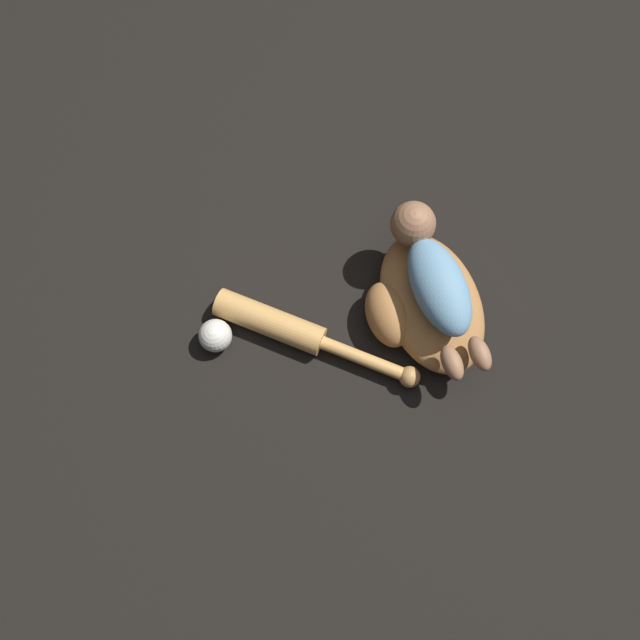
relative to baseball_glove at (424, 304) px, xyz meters
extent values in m
plane|color=black|center=(-0.02, 0.04, -0.05)|extent=(6.00, 6.00, 0.00)
ellipsoid|color=#A8703D|center=(-0.01, -0.02, 0.00)|extent=(0.38, 0.31, 0.09)
ellipsoid|color=#A8703D|center=(0.03, 0.07, 0.00)|extent=(0.17, 0.14, 0.09)
ellipsoid|color=#6693B2|center=(-0.01, -0.02, 0.09)|extent=(0.24, 0.18, 0.09)
sphere|color=#936647|center=(0.13, -0.07, 0.09)|extent=(0.09, 0.09, 0.09)
ellipsoid|color=#936647|center=(-0.14, 0.06, 0.07)|extent=(0.08, 0.06, 0.04)
ellipsoid|color=#936647|center=(-0.16, 0.01, 0.07)|extent=(0.08, 0.06, 0.04)
cylinder|color=tan|center=(0.18, 0.28, -0.02)|extent=(0.24, 0.17, 0.06)
cylinder|color=tan|center=(-0.01, 0.17, -0.02)|extent=(0.19, 0.12, 0.03)
sphere|color=#B68649|center=(-0.10, 0.13, -0.02)|extent=(0.05, 0.05, 0.05)
sphere|color=silver|center=(0.23, 0.38, -0.01)|extent=(0.07, 0.07, 0.07)
camera|label=1|loc=(-0.21, 0.46, 1.24)|focal=35.00mm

